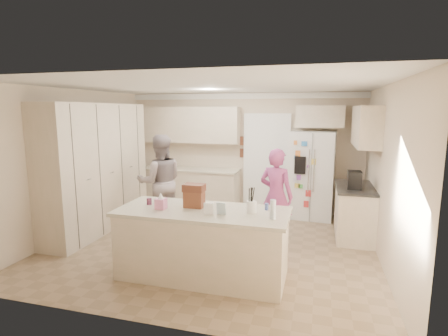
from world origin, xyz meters
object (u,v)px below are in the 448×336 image
(dollhouse_body, at_px, (194,199))
(tissue_box, at_px, (161,204))
(refrigerator, at_px, (311,175))
(teen_boy, at_px, (160,182))
(teen_girl, at_px, (276,196))
(island_base, at_px, (203,245))
(coffee_maker, at_px, (354,180))
(utensil_crock, at_px, (252,207))

(dollhouse_body, bearing_deg, tissue_box, -153.43)
(refrigerator, relative_size, teen_boy, 1.01)
(tissue_box, xyz_separation_m, dollhouse_body, (0.40, 0.20, 0.04))
(teen_boy, bearing_deg, refrigerator, 177.50)
(teen_boy, bearing_deg, teen_girl, 145.06)
(refrigerator, height_order, island_base, refrigerator)
(coffee_maker, xyz_separation_m, utensil_crock, (-1.40, -1.85, -0.07))
(tissue_box, bearing_deg, dollhouse_body, 26.57)
(coffee_maker, xyz_separation_m, dollhouse_body, (-2.20, -1.80, -0.03))
(island_base, distance_m, tissue_box, 0.79)
(island_base, height_order, tissue_box, tissue_box)
(tissue_box, bearing_deg, island_base, 10.30)
(island_base, xyz_separation_m, utensil_crock, (0.65, 0.05, 0.56))
(refrigerator, xyz_separation_m, tissue_box, (-1.88, -3.21, 0.10))
(tissue_box, relative_size, teen_boy, 0.08)
(island_base, xyz_separation_m, teen_boy, (-1.41, 1.68, 0.45))
(island_base, height_order, teen_girl, teen_girl)
(tissue_box, height_order, teen_girl, teen_girl)
(coffee_maker, xyz_separation_m, teen_boy, (-3.46, -0.22, -0.18))
(coffee_maker, bearing_deg, dollhouse_body, -140.71)
(dollhouse_body, height_order, teen_boy, teen_boy)
(utensil_crock, bearing_deg, coffee_maker, 52.88)
(refrigerator, relative_size, utensil_crock, 12.00)
(teen_boy, bearing_deg, coffee_maker, 153.50)
(refrigerator, xyz_separation_m, island_base, (-1.33, -3.11, -0.46))
(island_base, height_order, dollhouse_body, dollhouse_body)
(island_base, height_order, teen_boy, teen_boy)
(refrigerator, distance_m, island_base, 3.41)
(coffee_maker, height_order, teen_girl, teen_girl)
(tissue_box, distance_m, teen_boy, 1.98)
(teen_boy, bearing_deg, dollhouse_body, 98.40)
(tissue_box, bearing_deg, coffee_maker, 37.57)
(tissue_box, relative_size, dollhouse_body, 0.54)
(island_base, xyz_separation_m, teen_girl, (0.79, 1.49, 0.37))
(island_base, bearing_deg, coffee_maker, 42.83)
(utensil_crock, distance_m, dollhouse_body, 0.80)
(teen_girl, bearing_deg, dollhouse_body, 73.39)
(dollhouse_body, xyz_separation_m, teen_girl, (0.94, 1.39, -0.23))
(island_base, bearing_deg, refrigerator, 66.91)
(island_base, xyz_separation_m, tissue_box, (-0.55, -0.10, 0.56))
(island_base, bearing_deg, dollhouse_body, 146.31)
(coffee_maker, height_order, tissue_box, coffee_maker)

